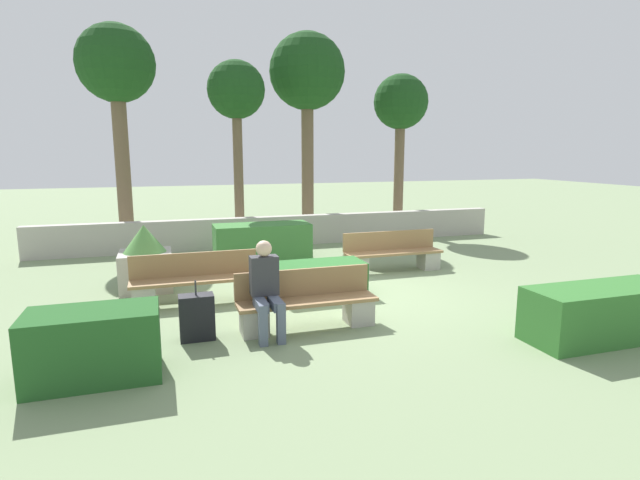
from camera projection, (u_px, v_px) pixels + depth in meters
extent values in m
plane|color=gray|center=(347.00, 293.00, 8.94)|extent=(60.00, 60.00, 0.00)
cube|color=#ADA89E|center=(283.00, 231.00, 13.47)|extent=(12.56, 0.30, 0.79)
cube|color=#937047|center=(308.00, 302.00, 7.08)|extent=(2.01, 0.44, 0.05)
cube|color=#937047|center=(303.00, 282.00, 7.27)|extent=(2.01, 0.04, 0.40)
cube|color=#ADA89E|center=(254.00, 321.00, 6.89)|extent=(0.36, 0.40, 0.37)
cube|color=#ADA89E|center=(358.00, 311.00, 7.36)|extent=(0.36, 0.40, 0.37)
cube|color=#937047|center=(394.00, 253.00, 10.49)|extent=(2.11, 0.44, 0.05)
cube|color=#937047|center=(389.00, 240.00, 10.68)|extent=(2.11, 0.04, 0.40)
cube|color=#ADA89E|center=(357.00, 265.00, 10.28)|extent=(0.36, 0.40, 0.37)
cube|color=#ADA89E|center=(428.00, 260.00, 10.78)|extent=(0.36, 0.40, 0.37)
cube|color=#937047|center=(196.00, 280.00, 8.25)|extent=(2.10, 0.44, 0.05)
cube|color=#937047|center=(194.00, 264.00, 8.44)|extent=(2.10, 0.05, 0.40)
cube|color=#ADA89E|center=(144.00, 297.00, 8.04)|extent=(0.36, 0.40, 0.37)
cube|color=#ADA89E|center=(246.00, 289.00, 8.53)|extent=(0.36, 0.40, 0.37)
cube|color=#515B70|center=(261.00, 304.00, 6.66)|extent=(0.14, 0.46, 0.13)
cube|color=#515B70|center=(275.00, 303.00, 6.72)|extent=(0.14, 0.46, 0.13)
cube|color=#515B70|center=(263.00, 325.00, 6.47)|extent=(0.11, 0.11, 0.55)
cube|color=#515B70|center=(281.00, 323.00, 6.54)|extent=(0.11, 0.11, 0.55)
cube|color=#333338|center=(264.00, 275.00, 6.85)|extent=(0.38, 0.22, 0.54)
sphere|color=beige|center=(264.00, 249.00, 6.77)|extent=(0.22, 0.22, 0.22)
cube|color=#235623|center=(94.00, 345.00, 5.51)|extent=(1.40, 0.76, 0.79)
cube|color=#33702D|center=(602.00, 313.00, 6.70)|extent=(2.13, 0.79, 0.72)
cube|color=#3D7A38|center=(262.00, 242.00, 11.59)|extent=(2.19, 0.88, 0.85)
cube|color=#286028|center=(319.00, 278.00, 8.81)|extent=(1.59, 0.74, 0.58)
cube|color=#ADA89E|center=(146.00, 271.00, 9.11)|extent=(0.91, 0.91, 0.70)
cone|color=#569347|center=(144.00, 238.00, 9.01)|extent=(0.76, 0.76, 0.50)
cube|color=black|center=(197.00, 317.00, 6.69)|extent=(0.46, 0.26, 0.62)
cylinder|color=#333338|center=(196.00, 288.00, 6.61)|extent=(0.02, 0.02, 0.20)
cylinder|color=brown|center=(123.00, 168.00, 13.03)|extent=(0.37, 0.37, 4.16)
sphere|color=#194219|center=(116.00, 63.00, 12.57)|extent=(1.95, 1.95, 1.95)
cylinder|color=brown|center=(239.00, 175.00, 13.66)|extent=(0.26, 0.26, 3.70)
sphere|color=#194219|center=(236.00, 90.00, 13.26)|extent=(1.54, 1.54, 1.54)
cylinder|color=brown|center=(308.00, 165.00, 15.01)|extent=(0.36, 0.36, 4.19)
sphere|color=#194219|center=(307.00, 71.00, 14.53)|extent=(2.22, 2.22, 2.22)
cylinder|color=brown|center=(399.00, 175.00, 15.52)|extent=(0.30, 0.30, 3.53)
sphere|color=#194219|center=(401.00, 102.00, 15.13)|extent=(1.65, 1.65, 1.65)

